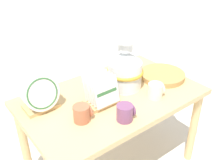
# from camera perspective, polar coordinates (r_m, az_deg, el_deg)

# --- Properties ---
(display_table) EXTENTS (1.13, 0.70, 0.63)m
(display_table) POSITION_cam_1_polar(r_m,az_deg,el_deg) (1.71, 0.00, -5.68)
(display_table) COLOR tan
(display_table) RESTS_ON ground_plane
(ceramic_vase) EXTENTS (0.25, 0.25, 0.34)m
(ceramic_vase) POSITION_cam_1_polar(r_m,az_deg,el_deg) (1.69, 2.82, 2.63)
(ceramic_vase) COLOR silver
(ceramic_vase) RESTS_ON display_table
(dish_rack_round_plates) EXTENTS (0.21, 0.17, 0.23)m
(dish_rack_round_plates) POSITION_cam_1_polar(r_m,az_deg,el_deg) (1.55, -15.54, -3.05)
(dish_rack_round_plates) COLOR tan
(dish_rack_round_plates) RESTS_ON display_table
(dish_rack_square_plates) EXTENTS (0.19, 0.16, 0.19)m
(dish_rack_square_plates) POSITION_cam_1_polar(r_m,az_deg,el_deg) (1.56, -2.44, -2.88)
(dish_rack_square_plates) COLOR tan
(dish_rack_square_plates) RESTS_ON display_table
(wicker_charger_stack) EXTENTS (0.31, 0.31, 0.04)m
(wicker_charger_stack) POSITION_cam_1_polar(r_m,az_deg,el_deg) (1.89, 10.92, 1.06)
(wicker_charger_stack) COLOR tan
(wicker_charger_stack) RESTS_ON display_table
(mug_cream_glaze) EXTENTS (0.10, 0.09, 0.09)m
(mug_cream_glaze) POSITION_cam_1_polar(r_m,az_deg,el_deg) (1.65, 9.52, -2.25)
(mug_cream_glaze) COLOR silver
(mug_cream_glaze) RESTS_ON display_table
(mug_terracotta_glaze) EXTENTS (0.10, 0.09, 0.09)m
(mug_terracotta_glaze) POSITION_cam_1_polar(r_m,az_deg,el_deg) (1.44, -6.50, -7.18)
(mug_terracotta_glaze) COLOR #B76647
(mug_terracotta_glaze) RESTS_ON display_table
(mug_plum_glaze) EXTENTS (0.10, 0.09, 0.09)m
(mug_plum_glaze) POSITION_cam_1_polar(r_m,az_deg,el_deg) (1.44, 2.93, -7.04)
(mug_plum_glaze) COLOR #7A4770
(mug_plum_glaze) RESTS_ON display_table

